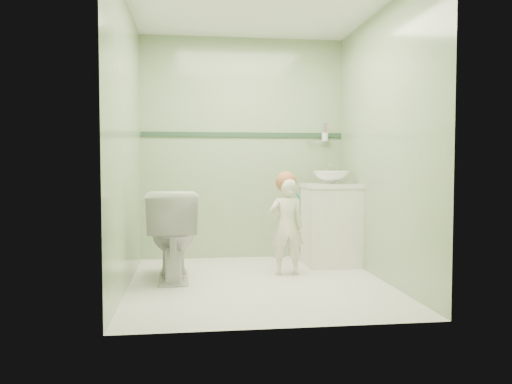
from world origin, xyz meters
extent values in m
plane|color=silver|center=(0.00, 0.00, 0.00)|extent=(2.50, 2.50, 0.00)
cube|color=#8BAB79|center=(0.00, 1.25, 1.20)|extent=(2.20, 0.04, 2.40)
cube|color=#8BAB79|center=(0.00, -1.25, 1.20)|extent=(2.20, 0.04, 2.40)
cube|color=#8BAB79|center=(-1.10, 0.00, 1.20)|extent=(0.04, 2.50, 2.40)
cube|color=#8BAB79|center=(1.10, 0.00, 1.20)|extent=(0.04, 2.50, 2.40)
plane|color=white|center=(0.00, 0.00, 2.40)|extent=(2.50, 2.50, 0.00)
cube|color=#294630|center=(0.00, 1.24, 1.35)|extent=(2.20, 0.02, 0.05)
cube|color=white|center=(0.84, 0.70, 0.40)|extent=(0.52, 0.50, 0.80)
cube|color=white|center=(0.84, 0.70, 0.81)|extent=(0.54, 0.52, 0.04)
imported|color=white|center=(0.84, 0.70, 0.89)|extent=(0.37, 0.37, 0.13)
cylinder|color=silver|center=(0.84, 0.90, 0.95)|extent=(0.03, 0.03, 0.18)
cylinder|color=silver|center=(0.84, 0.85, 1.03)|extent=(0.02, 0.12, 0.02)
cylinder|color=silver|center=(0.84, 1.20, 1.28)|extent=(0.26, 0.02, 0.02)
cylinder|color=silver|center=(0.90, 1.18, 1.33)|extent=(0.07, 0.07, 0.09)
cylinder|color=#4349D6|center=(0.89, 1.17, 1.40)|extent=(0.01, 0.01, 0.17)
cylinder|color=red|center=(0.91, 1.18, 1.40)|extent=(0.01, 0.01, 0.17)
imported|color=white|center=(-0.74, 0.25, 0.40)|extent=(0.47, 0.80, 0.80)
imported|color=beige|center=(0.30, 0.30, 0.45)|extent=(0.33, 0.23, 0.90)
sphere|color=#A16038|center=(0.30, 0.33, 0.86)|extent=(0.20, 0.20, 0.20)
cylinder|color=#097C5E|center=(0.39, 0.17, 0.74)|extent=(0.07, 0.13, 0.06)
cube|color=white|center=(0.33, 0.22, 0.78)|extent=(0.03, 0.03, 0.02)
camera|label=1|loc=(-0.58, -4.35, 1.01)|focal=36.05mm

